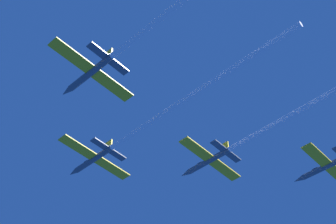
{
  "coord_description": "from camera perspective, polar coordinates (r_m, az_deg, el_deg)",
  "views": [
    {
      "loc": [
        -54.79,
        -74.3,
        -74.6
      ],
      "look_at": [
        0.19,
        -23.63,
        -0.08
      ],
      "focal_mm": 52.37,
      "sensor_mm": 36.0,
      "label": 1
    }
  ],
  "objects": [
    {
      "name": "jet_right_wing",
      "position": [
        111.8,
        12.07,
        -1.53
      ],
      "size": [
        20.22,
        64.5,
        3.35
      ],
      "color": "#4C5660"
    },
    {
      "name": "jet_left_wing",
      "position": [
        90.69,
        -1.76,
        10.22
      ],
      "size": [
        20.22,
        62.02,
        3.35
      ],
      "color": "#4C5660"
    },
    {
      "name": "jet_lead",
      "position": [
        106.85,
        -1.98,
        -1.14
      ],
      "size": [
        20.22,
        65.68,
        3.35
      ],
      "color": "#4C5660"
    }
  ]
}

